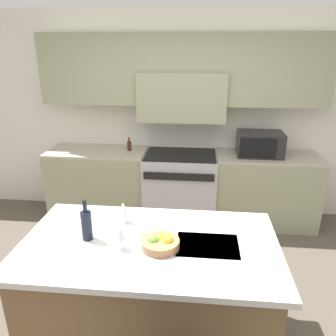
{
  "coord_description": "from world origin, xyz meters",
  "views": [
    {
      "loc": [
        0.24,
        -2.15,
        2.23
      ],
      "look_at": [
        -0.05,
        0.71,
        1.17
      ],
      "focal_mm": 35.0,
      "sensor_mm": 36.0,
      "label": 1
    }
  ],
  "objects": [
    {
      "name": "fruit_bowl",
      "position": [
        -0.01,
        -0.21,
        0.95
      ],
      "size": [
        0.27,
        0.27,
        0.1
      ],
      "color": "#996B47",
      "rests_on": "kitchen_island"
    },
    {
      "name": "oil_bottle_on_counter",
      "position": [
        -0.68,
        1.93,
        1.01
      ],
      "size": [
        0.05,
        0.05,
        0.18
      ],
      "color": "#422314",
      "rests_on": "back_counter"
    },
    {
      "name": "wine_glass_far",
      "position": [
        -0.34,
        0.11,
        1.04
      ],
      "size": [
        0.08,
        0.08,
        0.18
      ],
      "color": "white",
      "rests_on": "kitchen_island"
    },
    {
      "name": "microwave",
      "position": [
        0.99,
        1.89,
        1.1
      ],
      "size": [
        0.55,
        0.38,
        0.3
      ],
      "color": "black",
      "rests_on": "back_counter"
    },
    {
      "name": "back_cabinetry",
      "position": [
        0.0,
        2.14,
        1.6
      ],
      "size": [
        10.0,
        0.46,
        2.7
      ],
      "color": "silver",
      "rests_on": "ground_plane"
    },
    {
      "name": "back_counter",
      "position": [
        -0.0,
        1.89,
        0.47
      ],
      "size": [
        3.53,
        0.62,
        0.95
      ],
      "color": "gray",
      "rests_on": "ground_plane"
    },
    {
      "name": "wine_bottle",
      "position": [
        -0.55,
        -0.16,
        1.04
      ],
      "size": [
        0.08,
        0.08,
        0.31
      ],
      "color": "black",
      "rests_on": "kitchen_island"
    },
    {
      "name": "ground_plane",
      "position": [
        0.0,
        0.0,
        0.0
      ],
      "size": [
        10.0,
        10.0,
        0.0
      ],
      "primitive_type": "plane",
      "color": "brown"
    },
    {
      "name": "range_stove",
      "position": [
        0.0,
        1.87,
        0.47
      ],
      "size": [
        0.94,
        0.7,
        0.94
      ],
      "color": "#B7B7BC",
      "rests_on": "ground_plane"
    },
    {
      "name": "wine_glass_near",
      "position": [
        -0.28,
        -0.25,
        1.04
      ],
      "size": [
        0.08,
        0.08,
        0.18
      ],
      "color": "white",
      "rests_on": "kitchen_island"
    },
    {
      "name": "kitchen_island",
      "position": [
        -0.1,
        -0.15,
        0.46
      ],
      "size": [
        1.85,
        1.04,
        0.92
      ],
      "color": "brown",
      "rests_on": "ground_plane"
    }
  ]
}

